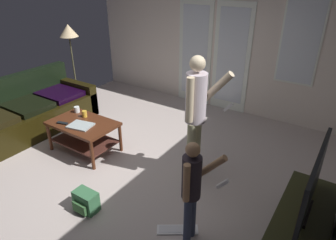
% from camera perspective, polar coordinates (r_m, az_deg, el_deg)
% --- Properties ---
extents(ground_plane, '(5.41, 5.56, 0.02)m').
position_cam_1_polar(ground_plane, '(4.31, -8.64, -9.15)').
color(ground_plane, '#B9ABA4').
extents(wall_back_with_doors, '(5.41, 0.09, 2.77)m').
position_cam_1_polar(wall_back_with_doors, '(5.91, 9.19, 15.07)').
color(wall_back_with_doors, silver).
rests_on(wall_back_with_doors, ground_plane).
extents(leather_couch, '(0.98, 2.26, 0.90)m').
position_cam_1_polar(leather_couch, '(5.64, -25.38, 1.04)').
color(leather_couch, black).
rests_on(leather_couch, ground_plane).
extents(coffee_table, '(1.00, 0.64, 0.48)m').
position_cam_1_polar(coffee_table, '(4.65, -15.82, -1.88)').
color(coffee_table, '#4E2614').
rests_on(coffee_table, ground_plane).
extents(tv_stand, '(0.50, 1.35, 0.40)m').
position_cam_1_polar(tv_stand, '(3.40, 23.98, -18.63)').
color(tv_stand, '#2A2C14').
rests_on(tv_stand, ground_plane).
extents(flat_screen_tv, '(0.08, 1.14, 0.69)m').
position_cam_1_polar(flat_screen_tv, '(3.06, 25.88, -11.16)').
color(flat_screen_tv, black).
rests_on(flat_screen_tv, tv_stand).
extents(person_adult, '(0.53, 0.47, 1.63)m').
position_cam_1_polar(person_adult, '(3.69, 5.45, 2.27)').
color(person_adult, tan).
rests_on(person_adult, ground_plane).
extents(person_child, '(0.40, 0.35, 1.15)m').
position_cam_1_polar(person_child, '(2.86, 4.65, -12.44)').
color(person_child, '#343C57').
rests_on(person_child, ground_plane).
extents(floor_lamp, '(0.36, 0.36, 1.58)m').
position_cam_1_polar(floor_lamp, '(6.35, -18.41, 15.16)').
color(floor_lamp, '#2B3529').
rests_on(floor_lamp, ground_plane).
extents(backpack, '(0.28, 0.21, 0.25)m').
position_cam_1_polar(backpack, '(3.67, -15.45, -14.78)').
color(backpack, '#396E46').
rests_on(backpack, ground_plane).
extents(loose_keyboard, '(0.44, 0.35, 0.02)m').
position_cam_1_polar(loose_keyboard, '(3.40, 1.82, -20.22)').
color(loose_keyboard, white).
rests_on(loose_keyboard, ground_plane).
extents(laptop_closed, '(0.38, 0.32, 0.02)m').
position_cam_1_polar(laptop_closed, '(4.48, -16.39, -1.04)').
color(laptop_closed, '#ADBBBC').
rests_on(laptop_closed, coffee_table).
extents(cup_near_edge, '(0.07, 0.07, 0.10)m').
position_cam_1_polar(cup_near_edge, '(4.74, -15.67, 1.13)').
color(cup_near_edge, gold).
rests_on(cup_near_edge, coffee_table).
extents(cup_by_laptop, '(0.08, 0.08, 0.09)m').
position_cam_1_polar(cup_by_laptop, '(4.93, -17.04, 1.94)').
color(cup_by_laptop, white).
rests_on(cup_by_laptop, coffee_table).
extents(tv_remote_black, '(0.18, 0.09, 0.02)m').
position_cam_1_polar(tv_remote_black, '(4.64, -19.55, -0.56)').
color(tv_remote_black, black).
rests_on(tv_remote_black, coffee_table).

